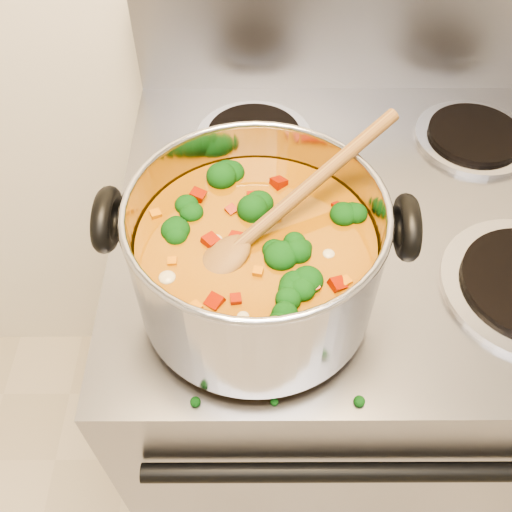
% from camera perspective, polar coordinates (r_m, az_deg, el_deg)
% --- Properties ---
extents(electric_range, '(0.73, 0.66, 1.08)m').
position_cam_1_polar(electric_range, '(1.19, 8.34, -10.27)').
color(electric_range, gray).
rests_on(electric_range, ground).
extents(stockpot, '(0.33, 0.28, 0.17)m').
position_cam_1_polar(stockpot, '(0.63, -0.00, -0.18)').
color(stockpot, '#AAA9B2').
rests_on(stockpot, electric_range).
extents(wooden_spoon, '(0.24, 0.20, 0.10)m').
position_cam_1_polar(wooden_spoon, '(0.60, 1.26, 3.58)').
color(wooden_spoon, brown).
rests_on(wooden_spoon, stockpot).
extents(cooktop_crumbs, '(0.24, 0.35, 0.01)m').
position_cam_1_polar(cooktop_crumbs, '(0.68, -0.92, -6.76)').
color(cooktop_crumbs, black).
rests_on(cooktop_crumbs, electric_range).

